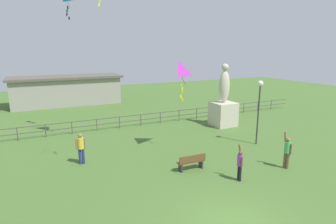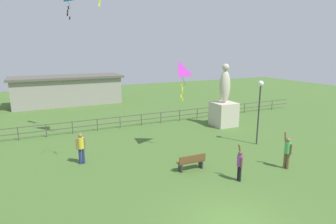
{
  "view_description": "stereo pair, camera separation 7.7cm",
  "coord_description": "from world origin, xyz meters",
  "px_view_note": "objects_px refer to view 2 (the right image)",
  "views": [
    {
      "loc": [
        -5.98,
        -7.0,
        6.19
      ],
      "look_at": [
        0.36,
        6.13,
        2.88
      ],
      "focal_mm": 30.08,
      "sensor_mm": 36.0,
      "label": 1
    },
    {
      "loc": [
        -5.91,
        -7.04,
        6.19
      ],
      "look_at": [
        0.36,
        6.13,
        2.88
      ],
      "focal_mm": 30.08,
      "sensor_mm": 36.0,
      "label": 2
    }
  ],
  "objects_px": {
    "kite_4": "(178,71)",
    "park_bench": "(191,162)",
    "person_2": "(240,163)",
    "person_3": "(287,151)",
    "statue_monument": "(224,107)",
    "person_1": "(81,146)",
    "lamppost": "(260,98)"
  },
  "relations": [
    {
      "from": "person_3",
      "to": "person_2",
      "type": "bearing_deg",
      "value": -178.98
    },
    {
      "from": "lamppost",
      "to": "person_1",
      "type": "height_order",
      "value": "lamppost"
    },
    {
      "from": "park_bench",
      "to": "kite_4",
      "type": "bearing_deg",
      "value": 75.31
    },
    {
      "from": "statue_monument",
      "to": "kite_4",
      "type": "height_order",
      "value": "kite_4"
    },
    {
      "from": "park_bench",
      "to": "kite_4",
      "type": "distance_m",
      "value": 5.46
    },
    {
      "from": "person_2",
      "to": "kite_4",
      "type": "xyz_separation_m",
      "value": [
        -0.64,
        5.14,
        3.99
      ]
    },
    {
      "from": "park_bench",
      "to": "person_1",
      "type": "height_order",
      "value": "person_1"
    },
    {
      "from": "statue_monument",
      "to": "person_2",
      "type": "relative_size",
      "value": 2.86
    },
    {
      "from": "lamppost",
      "to": "kite_4",
      "type": "distance_m",
      "value": 5.61
    },
    {
      "from": "person_2",
      "to": "lamppost",
      "type": "bearing_deg",
      "value": 39.5
    },
    {
      "from": "statue_monument",
      "to": "person_3",
      "type": "bearing_deg",
      "value": -104.12
    },
    {
      "from": "park_bench",
      "to": "kite_4",
      "type": "xyz_separation_m",
      "value": [
        0.82,
        3.11,
        4.41
      ]
    },
    {
      "from": "kite_4",
      "to": "park_bench",
      "type": "bearing_deg",
      "value": -104.69
    },
    {
      "from": "statue_monument",
      "to": "person_2",
      "type": "height_order",
      "value": "statue_monument"
    },
    {
      "from": "person_1",
      "to": "statue_monument",
      "type": "bearing_deg",
      "value": 14.77
    },
    {
      "from": "statue_monument",
      "to": "person_3",
      "type": "relative_size",
      "value": 2.54
    },
    {
      "from": "person_1",
      "to": "person_3",
      "type": "height_order",
      "value": "person_3"
    },
    {
      "from": "park_bench",
      "to": "person_3",
      "type": "xyz_separation_m",
      "value": [
        4.61,
        -1.97,
        0.53
      ]
    },
    {
      "from": "person_3",
      "to": "lamppost",
      "type": "bearing_deg",
      "value": 69.96
    },
    {
      "from": "park_bench",
      "to": "lamppost",
      "type": "bearing_deg",
      "value": 15.65
    },
    {
      "from": "lamppost",
      "to": "kite_4",
      "type": "height_order",
      "value": "kite_4"
    },
    {
      "from": "person_2",
      "to": "kite_4",
      "type": "bearing_deg",
      "value": 97.12
    },
    {
      "from": "statue_monument",
      "to": "person_2",
      "type": "distance_m",
      "value": 9.95
    },
    {
      "from": "person_1",
      "to": "person_3",
      "type": "xyz_separation_m",
      "value": [
        9.61,
        -5.27,
        -0.0
      ]
    },
    {
      "from": "person_1",
      "to": "park_bench",
      "type": "bearing_deg",
      "value": -33.43
    },
    {
      "from": "kite_4",
      "to": "lamppost",
      "type": "bearing_deg",
      "value": -15.83
    },
    {
      "from": "lamppost",
      "to": "person_2",
      "type": "height_order",
      "value": "lamppost"
    },
    {
      "from": "person_3",
      "to": "kite_4",
      "type": "bearing_deg",
      "value": 126.71
    },
    {
      "from": "person_3",
      "to": "statue_monument",
      "type": "bearing_deg",
      "value": 75.88
    },
    {
      "from": "person_2",
      "to": "kite_4",
      "type": "relative_size",
      "value": 0.75
    },
    {
      "from": "statue_monument",
      "to": "park_bench",
      "type": "height_order",
      "value": "statue_monument"
    },
    {
      "from": "person_3",
      "to": "kite_4",
      "type": "height_order",
      "value": "kite_4"
    }
  ]
}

